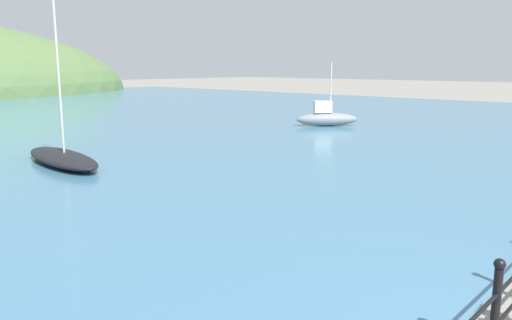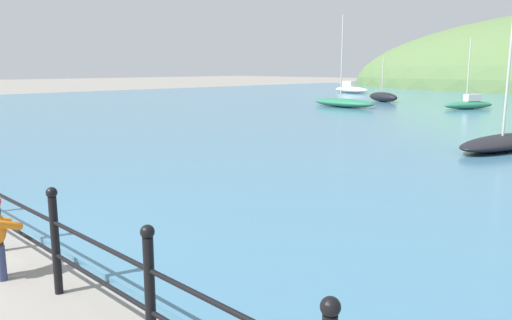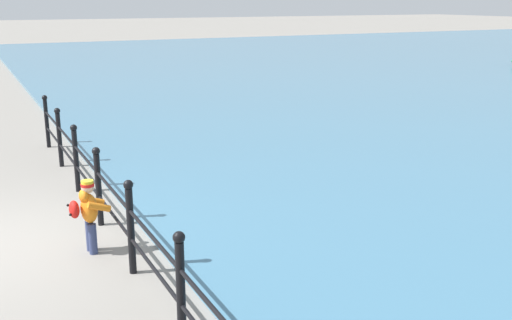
# 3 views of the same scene
# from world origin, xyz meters

# --- Properties ---
(iron_railing) EXTENTS (11.09, 0.12, 1.21)m
(iron_railing) POSITION_xyz_m (-0.12, 1.50, 0.64)
(iron_railing) COLOR black
(iron_railing) RESTS_ON ground
(boat_blue_hull) EXTENTS (1.86, 4.76, 5.50)m
(boat_blue_hull) POSITION_xyz_m (1.89, 14.89, 0.33)
(boat_blue_hull) COLOR black
(boat_blue_hull) RESTS_ON water
(boat_mid_harbor) EXTENTS (2.92, 2.76, 3.21)m
(boat_mid_harbor) POSITION_xyz_m (15.93, 14.61, 0.52)
(boat_mid_harbor) COLOR gray
(boat_mid_harbor) RESTS_ON water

